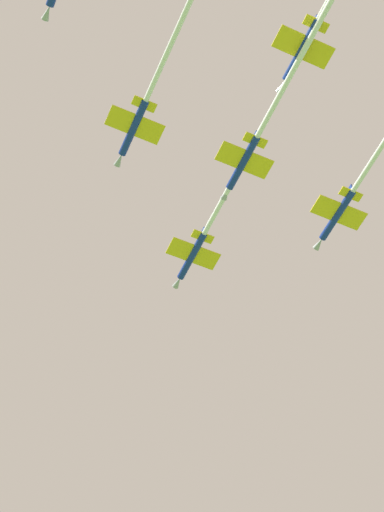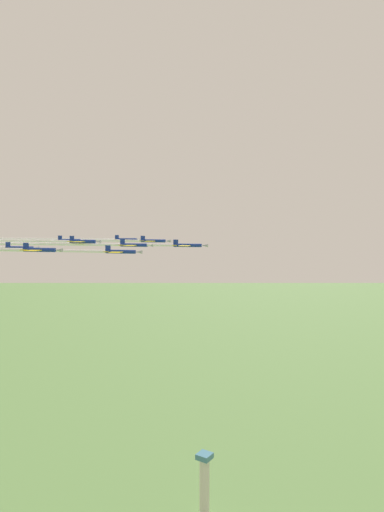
# 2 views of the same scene
# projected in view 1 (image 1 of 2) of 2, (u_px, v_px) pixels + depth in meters

# --- Properties ---
(jet_lead) EXTENTS (26.34, 62.04, 2.68)m
(jet_lead) POSITION_uv_depth(u_px,v_px,m) (239.00, 170.00, 135.66)
(jet_lead) COLOR navy
(jet_port_outer) EXTENTS (25.70, 60.39, 2.68)m
(jet_port_outer) POSITION_uv_depth(u_px,v_px,m) (295.00, 67.00, 125.34)
(jet_port_outer) COLOR navy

